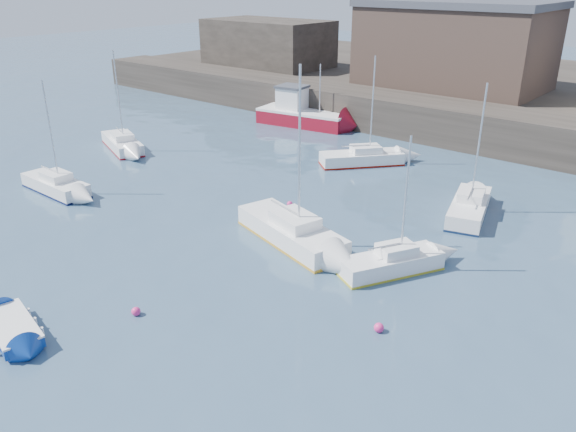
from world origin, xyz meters
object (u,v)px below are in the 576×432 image
Objects in this scene: sailboat_b at (291,231)px; sailboat_e at (122,143)px; fishing_boat at (301,113)px; sailboat_a at (56,185)px; sailboat_h at (362,158)px; sailboat_c at (392,262)px; buoy_near at (136,315)px; blue_dinghy at (13,329)px; buoy_mid at (379,331)px; sailboat_f at (469,207)px; buoy_far at (290,206)px.

sailboat_e is at bearing 168.23° from sailboat_b.
sailboat_a is (-1.10, -23.12, -0.57)m from fishing_boat.
fishing_boat is at bearing 149.33° from sailboat_h.
sailboat_c is (21.25, 4.39, -0.00)m from sailboat_a.
sailboat_h reaches higher than sailboat_a.
sailboat_b is 1.18× the size of sailboat_e.
sailboat_b is 13.60m from sailboat_h.
blue_dinghy is at bearing -121.28° from buoy_near.
sailboat_b is 23.10× the size of buoy_mid.
sailboat_b is 9.18m from buoy_near.
sailboat_c reaches higher than buoy_near.
sailboat_h is (16.35, 8.68, 0.00)m from sailboat_e.
blue_dinghy is 15.79m from sailboat_c.
buoy_mid is at bearing -27.53° from sailboat_b.
buoy_near is (-6.03, -18.14, -0.51)m from sailboat_f.
fishing_boat is 1.37× the size of sailboat_c.
blue_dinghy is 10.22× the size of buoy_far.
buoy_mid is at bearing -16.31° from sailboat_e.
sailboat_e is at bearing 163.69° from buoy_mid.
buoy_far is (-3.04, 3.54, -0.58)m from sailboat_b.
sailboat_a is 20.49m from sailboat_h.
sailboat_e is 20.56× the size of buoy_near.
buoy_mid is at bearing -65.29° from sailboat_c.
buoy_near is at bearing -63.47° from fishing_boat.
sailboat_a is at bearing -179.97° from buoy_mid.
sailboat_e is at bearing -169.72° from sailboat_f.
sailboat_c is 4.85m from buoy_mid.
buoy_far is at bearing 30.53° from sailboat_a.
sailboat_e reaches higher than blue_dinghy.
sailboat_h is 9.49m from buoy_far.
sailboat_a is at bearing -92.72° from fishing_boat.
fishing_boat reaches higher than buoy_near.
sailboat_a reaches higher than buoy_near.
sailboat_e is (-20.49, 4.27, -0.09)m from sailboat_b.
sailboat_a is 0.95× the size of sailboat_f.
blue_dinghy is 0.48× the size of sailboat_f.
blue_dinghy is 23.49m from sailboat_f.
sailboat_f reaches higher than buoy_far.
sailboat_h is 22.01× the size of buoy_far.
fishing_boat is at bearing 110.19° from blue_dinghy.
sailboat_h is at bearing 55.56° from sailboat_a.
fishing_boat is 23.15m from sailboat_a.
sailboat_b is at bearing 152.47° from buoy_mid.
sailboat_c is 18.55× the size of buoy_far.
buoy_near is at bearing -93.09° from sailboat_b.
sailboat_h is at bearing -30.67° from fishing_boat.
blue_dinghy is 0.47× the size of sailboat_e.
buoy_far is at bearing -2.38° from sailboat_e.
sailboat_a is 16.22m from sailboat_b.
sailboat_a reaches higher than buoy_far.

